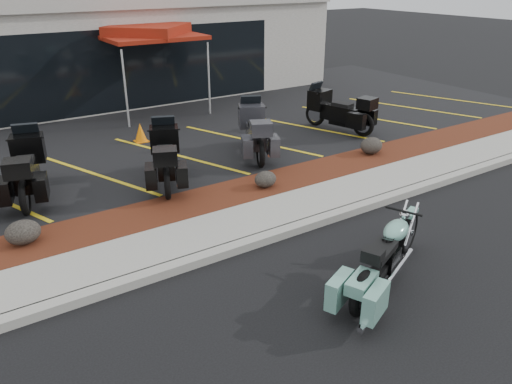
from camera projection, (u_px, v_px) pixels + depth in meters
ground at (316, 256)px, 8.51m from camera, size 90.00×90.00×0.00m
curb at (285, 231)px, 9.17m from camera, size 24.00×0.25×0.15m
sidewalk at (264, 217)px, 9.70m from camera, size 24.00×1.20×0.15m
mulch_bed at (233, 195)px, 10.62m from camera, size 24.00×1.20×0.16m
upper_lot at (139, 133)px, 14.75m from camera, size 26.00×9.60×0.15m
dealership_building at (73, 42)px, 18.76m from camera, size 18.00×8.16×4.00m
boulder_left at (23, 232)px, 8.52m from camera, size 0.59×0.49×0.42m
boulder_mid at (265, 179)px, 10.78m from camera, size 0.50×0.41×0.35m
boulder_right at (371, 146)px, 12.74m from camera, size 0.60×0.50×0.42m
hero_cruiser at (409, 226)px, 8.43m from camera, size 2.94×1.82×1.02m
touring_black_front at (30, 153)px, 10.84m from camera, size 1.48×2.48×1.36m
touring_black_mid at (165, 143)px, 11.52m from camera, size 1.67×2.42×1.32m
touring_grey at (251, 121)px, 13.21m from camera, size 1.79×2.49×1.36m
touring_black_rear at (316, 104)px, 14.93m from camera, size 1.43×2.42×1.32m
traffic_cone at (140, 132)px, 13.65m from camera, size 0.42×0.42×0.51m
popup_canopy at (148, 33)px, 15.79m from camera, size 3.07×3.07×2.76m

